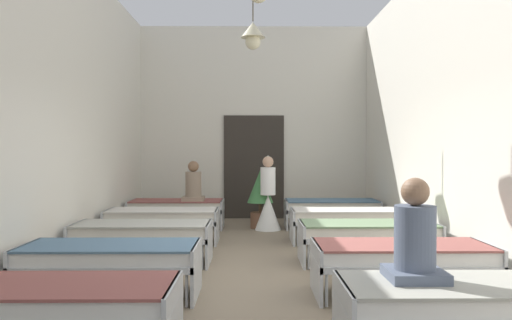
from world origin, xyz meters
TOP-DOWN VIEW (x-y plane):
  - ground_plane at (0.00, 0.00)m, footprint 5.86×11.61m
  - room_shell at (0.00, 1.17)m, footprint 5.66×11.21m
  - bed_left_row_1 at (-1.58, -2.40)m, footprint 1.90×0.84m
  - bed_right_row_1 at (1.58, -2.40)m, footprint 1.90×0.84m
  - bed_left_row_2 at (-1.58, -0.80)m, footprint 1.90×0.84m
  - bed_right_row_2 at (1.58, -0.80)m, footprint 1.90×0.84m
  - bed_left_row_3 at (-1.58, 0.80)m, footprint 1.90×0.84m
  - bed_right_row_3 at (1.58, 0.80)m, footprint 1.90×0.84m
  - bed_left_row_4 at (-1.58, 2.40)m, footprint 1.90×0.84m
  - bed_right_row_4 at (1.58, 2.40)m, footprint 1.90×0.84m
  - bed_left_row_5 at (-1.58, 4.01)m, footprint 1.90×0.84m
  - bed_right_row_5 at (1.58, 4.01)m, footprint 1.90×0.84m
  - nurse_near_aisle at (0.27, 3.76)m, footprint 0.52×0.52m
  - patient_seated_primary at (1.23, -2.30)m, footprint 0.44×0.44m
  - patient_seated_secondary at (-1.23, 3.91)m, footprint 0.44×0.44m
  - potted_plant at (0.12, 3.99)m, footprint 0.53×0.53m

SIDE VIEW (x-z plane):
  - ground_plane at x=0.00m, z-range -0.10..0.00m
  - bed_left_row_1 at x=-1.58m, z-range 0.15..0.73m
  - bed_right_row_1 at x=1.58m, z-range 0.15..0.73m
  - bed_left_row_2 at x=-1.58m, z-range 0.15..0.73m
  - bed_right_row_2 at x=1.58m, z-range 0.15..0.73m
  - bed_left_row_3 at x=-1.58m, z-range 0.15..0.73m
  - bed_right_row_3 at x=1.58m, z-range 0.15..0.73m
  - bed_left_row_4 at x=-1.58m, z-range 0.15..0.73m
  - bed_right_row_4 at x=1.58m, z-range 0.15..0.73m
  - bed_left_row_5 at x=-1.58m, z-range 0.15..0.73m
  - bed_right_row_5 at x=1.58m, z-range 0.15..0.73m
  - nurse_near_aisle at x=0.27m, z-range -0.21..1.27m
  - potted_plant at x=0.12m, z-range 0.11..1.30m
  - patient_seated_primary at x=1.23m, z-range 0.47..1.27m
  - patient_seated_secondary at x=-1.23m, z-range 0.47..1.27m
  - room_shell at x=0.00m, z-range 0.01..4.49m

